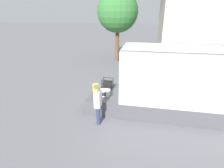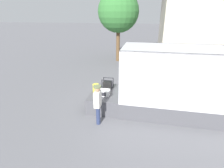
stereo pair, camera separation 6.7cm
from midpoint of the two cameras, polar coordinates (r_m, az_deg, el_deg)
ground_plane at (r=9.29m, az=3.06°, el=-7.38°), size 160.00×160.00×0.00m
box_truck at (r=9.22m, az=26.77°, el=-3.93°), size 6.44×2.43×3.19m
tailgate_deck at (r=9.23m, az=-1.81°, el=-4.82°), size 1.59×2.31×0.78m
microwave at (r=8.68m, az=-2.62°, el=-2.80°), size 0.49×0.43×0.27m
portable_generator at (r=9.38m, az=-1.59°, el=-0.29°), size 0.57×0.42×0.57m
orange_bucket at (r=9.10m, az=-5.52°, el=-1.27°), size 0.33×0.33×0.39m
worker_person at (r=7.41m, az=-4.87°, el=-5.57°), size 0.33×0.44×1.83m
house_backdrop at (r=21.21m, az=26.40°, el=20.53°), size 7.71×8.14×9.35m
street_tree at (r=17.71m, az=1.70°, el=22.49°), size 3.85×3.85×6.64m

